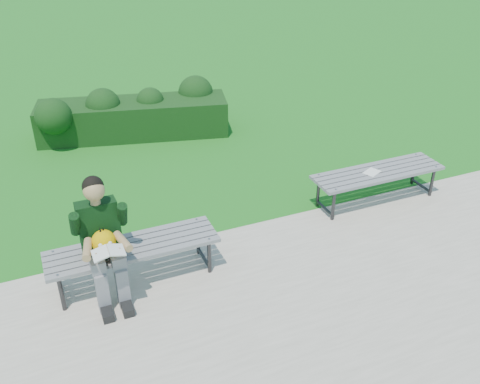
# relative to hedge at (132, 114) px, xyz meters

# --- Properties ---
(ground) EXTENTS (80.00, 80.00, 0.00)m
(ground) POSITION_rel_hedge_xyz_m (0.40, -3.38, -0.39)
(ground) COLOR #317918
(ground) RESTS_ON ground
(walkway) EXTENTS (30.00, 3.50, 0.02)m
(walkway) POSITION_rel_hedge_xyz_m (0.40, -5.13, -0.38)
(walkway) COLOR beige
(walkway) RESTS_ON ground
(hedge) EXTENTS (3.24, 1.50, 0.88)m
(hedge) POSITION_rel_hedge_xyz_m (0.00, 0.00, 0.00)
(hedge) COLOR #1D3E14
(hedge) RESTS_ON ground
(bench_left) EXTENTS (1.80, 0.50, 0.46)m
(bench_left) POSITION_rel_hedge_xyz_m (-0.88, -3.88, 0.03)
(bench_left) COLOR gray
(bench_left) RESTS_ON walkway
(bench_right) EXTENTS (1.80, 0.50, 0.46)m
(bench_right) POSITION_rel_hedge_xyz_m (2.50, -3.49, 0.03)
(bench_right) COLOR gray
(bench_right) RESTS_ON walkway
(seated_boy) EXTENTS (0.56, 0.76, 1.31)m
(seated_boy) POSITION_rel_hedge_xyz_m (-1.18, -3.97, 0.33)
(seated_boy) COLOR gray
(seated_boy) RESTS_ON walkway
(paper_sheet) EXTENTS (0.27, 0.24, 0.01)m
(paper_sheet) POSITION_rel_hedge_xyz_m (2.40, -3.49, 0.09)
(paper_sheet) COLOR white
(paper_sheet) RESTS_ON bench_right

